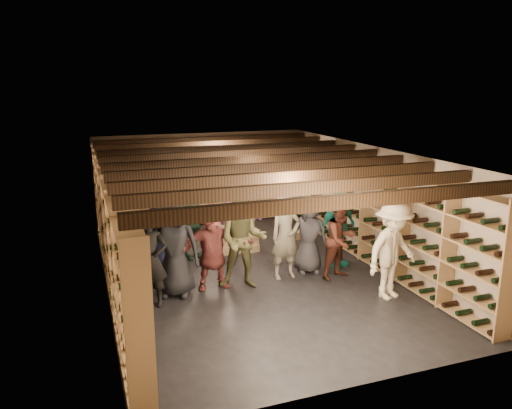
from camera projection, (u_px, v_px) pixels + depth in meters
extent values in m
plane|color=black|center=(251.00, 273.00, 9.88)|extent=(8.00, 8.00, 0.00)
cube|color=tan|center=(202.00, 178.00, 13.25)|extent=(5.50, 0.02, 2.40)
cube|color=tan|center=(361.00, 297.00, 5.94)|extent=(5.50, 0.02, 2.40)
cube|color=tan|center=(102.00, 229.00, 8.69)|extent=(0.02, 8.00, 2.40)
cube|color=tan|center=(374.00, 204.00, 10.49)|extent=(0.02, 8.00, 2.40)
cube|color=beige|center=(251.00, 153.00, 9.31)|extent=(5.50, 8.00, 0.01)
cube|color=black|center=(344.00, 202.00, 6.14)|extent=(5.40, 0.12, 0.18)
cube|color=black|center=(312.00, 188.00, 6.94)|extent=(5.40, 0.12, 0.18)
cube|color=black|center=(288.00, 177.00, 7.74)|extent=(5.40, 0.12, 0.18)
cube|color=black|center=(268.00, 168.00, 8.54)|extent=(5.40, 0.12, 0.18)
cube|color=black|center=(251.00, 161.00, 9.34)|extent=(5.40, 0.12, 0.18)
cube|color=black|center=(237.00, 154.00, 10.14)|extent=(5.40, 0.12, 0.18)
cube|color=black|center=(225.00, 149.00, 10.94)|extent=(5.40, 0.12, 0.18)
cube|color=black|center=(214.00, 144.00, 11.74)|extent=(5.40, 0.12, 0.18)
cube|color=black|center=(205.00, 140.00, 12.54)|extent=(5.40, 0.12, 0.18)
cube|color=#A27E4E|center=(113.00, 235.00, 8.78)|extent=(0.32, 7.50, 2.15)
cube|color=#A27E4E|center=(366.00, 210.00, 10.46)|extent=(0.32, 7.50, 2.15)
cube|color=#A27E4E|center=(203.00, 184.00, 13.12)|extent=(4.70, 0.30, 2.15)
cube|color=tan|center=(217.00, 250.00, 11.01)|extent=(0.53, 0.37, 0.17)
cube|color=tan|center=(217.00, 243.00, 10.97)|extent=(0.53, 0.37, 0.17)
cube|color=tan|center=(217.00, 235.00, 10.93)|extent=(0.53, 0.37, 0.17)
cube|color=tan|center=(217.00, 228.00, 10.89)|extent=(0.53, 0.37, 0.17)
cube|color=tan|center=(247.00, 248.00, 11.16)|extent=(0.53, 0.38, 0.17)
cube|color=tan|center=(247.00, 240.00, 11.12)|extent=(0.53, 0.38, 0.17)
cube|color=tan|center=(247.00, 233.00, 11.08)|extent=(0.53, 0.38, 0.17)
cube|color=tan|center=(298.00, 234.00, 12.13)|extent=(0.54, 0.39, 0.17)
imported|color=black|center=(175.00, 247.00, 8.69)|extent=(1.02, 0.84, 1.79)
imported|color=black|center=(150.00, 260.00, 8.30)|extent=(0.68, 0.55, 1.61)
imported|color=brown|center=(243.00, 240.00, 9.04)|extent=(1.07, 0.96, 1.82)
imported|color=beige|center=(393.00, 251.00, 8.59)|extent=(1.25, 0.93, 1.73)
imported|color=#1B8671|center=(338.00, 227.00, 10.11)|extent=(1.04, 0.70, 1.65)
imported|color=brown|center=(212.00, 246.00, 9.03)|extent=(1.49, 0.50, 1.60)
imported|color=#191E3F|center=(163.00, 228.00, 9.84)|extent=(1.01, 0.80, 1.79)
imported|color=gray|center=(286.00, 236.00, 9.50)|extent=(0.63, 0.44, 1.66)
imported|color=#452017|center=(341.00, 240.00, 9.50)|extent=(0.89, 0.79, 1.53)
imported|color=#B0A69F|center=(161.00, 221.00, 10.36)|extent=(1.30, 1.06, 1.76)
imported|color=#254831|center=(190.00, 223.00, 10.58)|extent=(0.98, 0.65, 1.54)
imported|color=#96609A|center=(229.00, 220.00, 10.86)|extent=(1.51, 0.86, 1.55)
imported|color=#2E2E33|center=(309.00, 236.00, 9.81)|extent=(0.82, 0.63, 1.51)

